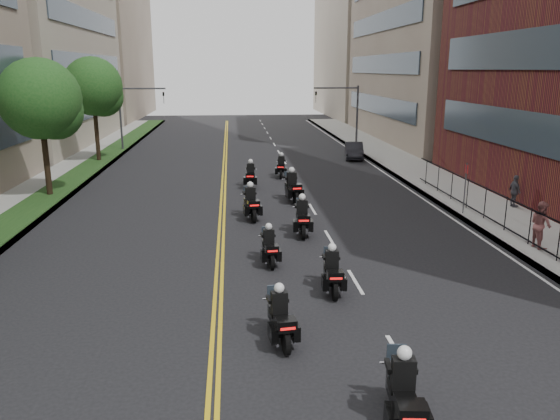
# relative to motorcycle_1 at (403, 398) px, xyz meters

# --- Properties ---
(sidewalk_right) EXTENTS (4.00, 90.00, 0.15)m
(sidewalk_right) POSITION_rel_motorcycle_1_xyz_m (9.62, 22.78, -0.62)
(sidewalk_right) COLOR gray
(sidewalk_right) RESTS_ON ground
(sidewalk_left) EXTENTS (4.00, 90.00, 0.15)m
(sidewalk_left) POSITION_rel_motorcycle_1_xyz_m (-14.38, 22.78, -0.62)
(sidewalk_left) COLOR gray
(sidewalk_left) RESTS_ON ground
(grass_strip) EXTENTS (2.00, 90.00, 0.04)m
(grass_strip) POSITION_rel_motorcycle_1_xyz_m (-13.58, 22.78, -0.52)
(grass_strip) COLOR #163B15
(grass_strip) RESTS_ON sidewalk_left
(building_right_far) EXTENTS (15.00, 28.00, 26.00)m
(building_right_far) POSITION_rel_motorcycle_1_xyz_m (19.12, 75.78, 12.31)
(building_right_far) COLOR gray
(building_right_far) RESTS_ON ground
(building_left_far) EXTENTS (16.00, 28.00, 26.00)m
(building_left_far) POSITION_rel_motorcycle_1_xyz_m (-24.38, 75.78, 12.31)
(building_left_far) COLOR gray
(building_left_far) RESTS_ON ground
(iron_fence) EXTENTS (0.05, 28.00, 1.50)m
(iron_fence) POSITION_rel_motorcycle_1_xyz_m (8.62, 9.78, 0.21)
(iron_fence) COLOR black
(iron_fence) RESTS_ON sidewalk_right
(street_trees) EXTENTS (4.40, 38.40, 7.98)m
(street_trees) POSITION_rel_motorcycle_1_xyz_m (-13.43, 16.39, 4.44)
(street_trees) COLOR #2E2214
(street_trees) RESTS_ON ground
(traffic_signal_right) EXTENTS (4.09, 0.20, 5.60)m
(traffic_signal_right) POSITION_rel_motorcycle_1_xyz_m (7.15, 39.78, 3.00)
(traffic_signal_right) COLOR #3F3F44
(traffic_signal_right) RESTS_ON ground
(traffic_signal_left) EXTENTS (4.09, 0.20, 5.60)m
(traffic_signal_left) POSITION_rel_motorcycle_1_xyz_m (-11.92, 39.78, 3.00)
(traffic_signal_left) COLOR #3F3F44
(traffic_signal_left) RESTS_ON ground
(motorcycle_1) EXTENTS (0.69, 2.38, 1.76)m
(motorcycle_1) POSITION_rel_motorcycle_1_xyz_m (0.00, 0.00, 0.00)
(motorcycle_1) COLOR black
(motorcycle_1) RESTS_ON ground
(motorcycle_2) EXTENTS (0.65, 2.18, 1.61)m
(motorcycle_2) POSITION_rel_motorcycle_1_xyz_m (-2.12, 3.84, -0.06)
(motorcycle_2) COLOR black
(motorcycle_2) RESTS_ON ground
(motorcycle_3) EXTENTS (0.52, 2.18, 1.61)m
(motorcycle_3) POSITION_rel_motorcycle_1_xyz_m (-0.14, 7.04, -0.06)
(motorcycle_3) COLOR black
(motorcycle_3) RESTS_ON ground
(motorcycle_4) EXTENTS (0.54, 2.07, 1.53)m
(motorcycle_4) POSITION_rel_motorcycle_1_xyz_m (-1.99, 9.88, -0.09)
(motorcycle_4) COLOR black
(motorcycle_4) RESTS_ON ground
(motorcycle_5) EXTENTS (0.61, 2.44, 1.80)m
(motorcycle_5) POSITION_rel_motorcycle_1_xyz_m (-0.29, 13.44, 0.02)
(motorcycle_5) COLOR black
(motorcycle_5) RESTS_ON ground
(motorcycle_6) EXTENTS (0.73, 2.44, 1.80)m
(motorcycle_6) POSITION_rel_motorcycle_1_xyz_m (-2.42, 16.24, 0.02)
(motorcycle_6) COLOR black
(motorcycle_6) RESTS_ON ground
(motorcycle_7) EXTENTS (0.77, 2.54, 1.88)m
(motorcycle_7) POSITION_rel_motorcycle_1_xyz_m (-0.04, 19.59, 0.05)
(motorcycle_7) COLOR black
(motorcycle_7) RESTS_ON ground
(motorcycle_8) EXTENTS (0.60, 2.34, 1.72)m
(motorcycle_8) POSITION_rel_motorcycle_1_xyz_m (-2.17, 23.48, -0.01)
(motorcycle_8) COLOR black
(motorcycle_8) RESTS_ON ground
(motorcycle_9) EXTENTS (0.66, 2.22, 1.64)m
(motorcycle_9) POSITION_rel_motorcycle_1_xyz_m (0.00, 26.60, -0.05)
(motorcycle_9) COLOR black
(motorcycle_9) RESTS_ON ground
(parked_sedan) EXTENTS (2.02, 4.13, 1.30)m
(parked_sedan) POSITION_rel_motorcycle_1_xyz_m (6.56, 33.78, -0.04)
(parked_sedan) COLOR black
(parked_sedan) RESTS_ON ground
(pedestrian_b) EXTENTS (0.79, 0.97, 1.88)m
(pedestrian_b) POSITION_rel_motorcycle_1_xyz_m (8.82, 10.38, 0.39)
(pedestrian_b) COLOR brown
(pedestrian_b) RESTS_ON sidewalk_right
(pedestrian_c) EXTENTS (0.43, 0.98, 1.66)m
(pedestrian_c) POSITION_rel_motorcycle_1_xyz_m (11.12, 16.75, 0.29)
(pedestrian_c) COLOR #43424A
(pedestrian_c) RESTS_ON sidewalk_right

